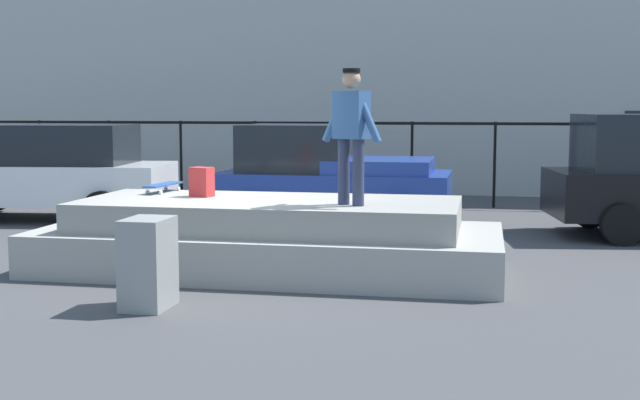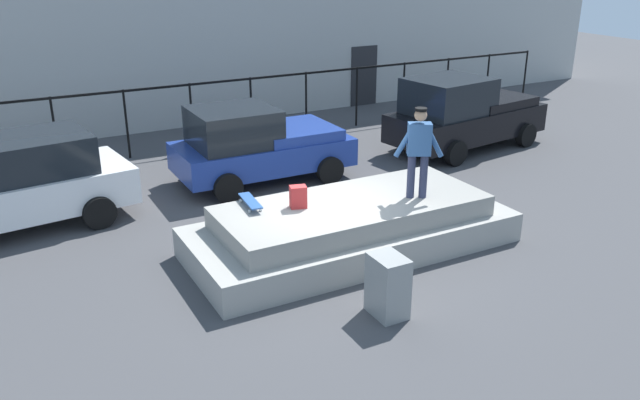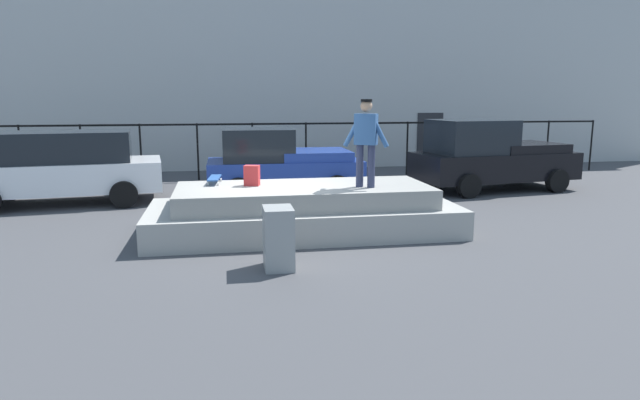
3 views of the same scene
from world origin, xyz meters
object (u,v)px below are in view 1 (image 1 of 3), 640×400
(skateboard, at_px, (163,185))
(backpack, at_px, (202,182))
(skateboarder, at_px, (351,127))
(car_blue_pickup_mid, at_px, (327,175))
(utility_box, at_px, (148,263))
(car_white_hatchback_near, at_px, (43,169))

(skateboard, bearing_deg, backpack, -30.99)
(skateboard, bearing_deg, skateboarder, -19.60)
(car_blue_pickup_mid, relative_size, utility_box, 4.26)
(skateboard, distance_m, utility_box, 3.05)
(backpack, bearing_deg, skateboarder, -179.63)
(skateboarder, bearing_deg, skateboard, 160.40)
(skateboarder, relative_size, car_white_hatchback_near, 0.34)
(car_blue_pickup_mid, bearing_deg, skateboarder, -75.83)
(skateboard, relative_size, car_white_hatchback_near, 0.17)
(skateboarder, height_order, utility_box, skateboarder)
(skateboard, xyz_separation_m, car_blue_pickup_mid, (1.65, 3.54, -0.12))
(car_blue_pickup_mid, xyz_separation_m, utility_box, (-0.69, -6.38, -0.41))
(backpack, bearing_deg, skateboard, -15.37)
(skateboard, relative_size, utility_box, 0.88)
(skateboard, xyz_separation_m, utility_box, (0.96, -2.84, -0.54))
(car_white_hatchback_near, height_order, car_blue_pickup_mid, car_blue_pickup_mid)
(backpack, height_order, car_blue_pickup_mid, car_blue_pickup_mid)
(utility_box, bearing_deg, skateboarder, 45.50)
(utility_box, bearing_deg, car_blue_pickup_mid, 84.18)
(skateboard, relative_size, car_blue_pickup_mid, 0.21)
(backpack, bearing_deg, car_blue_pickup_mid, -87.68)
(skateboarder, relative_size, skateboard, 1.96)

